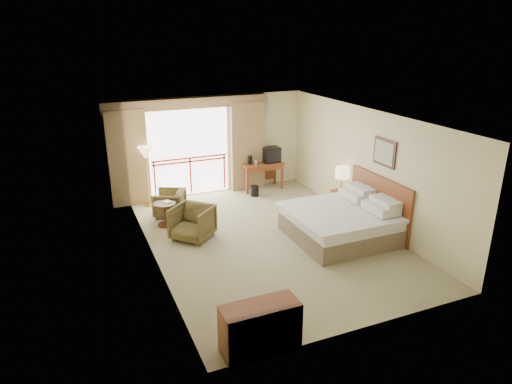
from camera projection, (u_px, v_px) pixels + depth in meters
name	position (u px, v px, depth m)	size (l,w,h in m)	color
floor	(269.00, 238.00, 10.10)	(7.00, 7.00, 0.00)	gray
ceiling	(270.00, 117.00, 9.19)	(7.00, 7.00, 0.00)	white
wall_back	(217.00, 144.00, 12.68)	(5.00, 5.00, 0.00)	beige
wall_front	(370.00, 250.00, 6.62)	(5.00, 5.00, 0.00)	beige
wall_left	(151.00, 196.00, 8.73)	(7.00, 7.00, 0.00)	beige
wall_right	(367.00, 167.00, 10.57)	(7.00, 7.00, 0.00)	beige
balcony_door	(189.00, 153.00, 12.42)	(2.40, 2.40, 0.00)	white
balcony_railing	(190.00, 166.00, 12.53)	(2.09, 0.03, 1.02)	red
curtain_left	(128.00, 158.00, 11.68)	(1.00, 0.26, 2.50)	olive
curtain_right	(247.00, 146.00, 12.90)	(1.00, 0.26, 2.50)	olive
valance	(188.00, 103.00, 11.88)	(4.40, 0.22, 0.28)	olive
hvac_vent	(260.00, 105.00, 12.80)	(0.50, 0.04, 0.50)	silver
bed	(342.00, 222.00, 10.01)	(2.13, 2.06, 0.97)	brown
headboard	(379.00, 204.00, 10.27)	(0.06, 2.10, 1.30)	brown
framed_art	(385.00, 153.00, 9.87)	(0.04, 0.72, 0.60)	black
nightstand	(341.00, 201.00, 11.53)	(0.38, 0.45, 0.54)	brown
table_lamp	(342.00, 173.00, 11.33)	(0.34, 0.34, 0.59)	tan
phone	(344.00, 191.00, 11.28)	(0.20, 0.15, 0.09)	black
desk	(261.00, 168.00, 13.11)	(1.18, 0.57, 0.77)	brown
tv	(271.00, 155.00, 13.04)	(0.48, 0.38, 0.43)	black
coffee_maker	(250.00, 160.00, 12.84)	(0.11, 0.11, 0.24)	black
cup	(256.00, 162.00, 12.87)	(0.08, 0.08, 0.11)	white
wastebasket	(255.00, 191.00, 12.63)	(0.23, 0.23, 0.29)	black
armchair_far	(170.00, 216.00, 11.34)	(0.70, 0.72, 0.66)	#473B1D
armchair_near	(193.00, 238.00, 10.10)	(0.81, 0.83, 0.75)	#473B1D
side_table	(165.00, 210.00, 10.64)	(0.52, 0.52, 0.56)	black
book	(164.00, 203.00, 10.58)	(0.16, 0.21, 0.02)	white
floor_lamp	(146.00, 155.00, 11.54)	(0.40, 0.40, 1.58)	tan
dresser	(260.00, 328.00, 6.46)	(1.12, 0.48, 0.75)	brown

